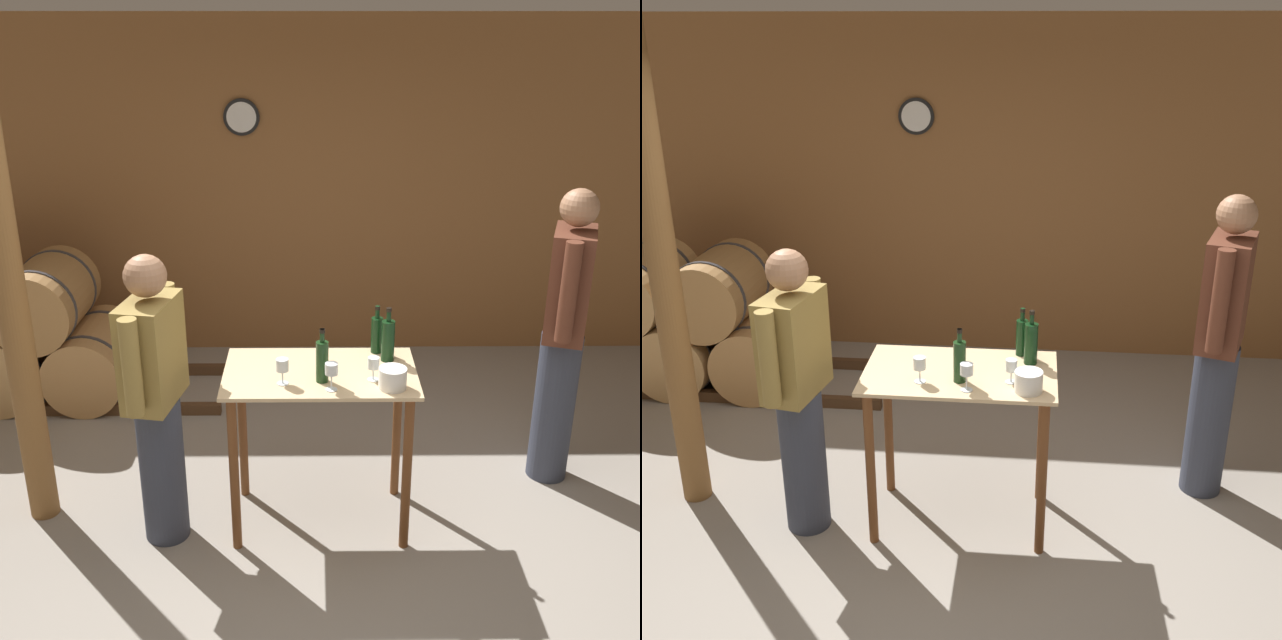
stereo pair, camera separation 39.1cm
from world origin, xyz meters
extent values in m
plane|color=gray|center=(0.00, 0.00, 0.00)|extent=(14.00, 14.00, 0.00)
cube|color=brown|center=(0.00, 2.92, 1.35)|extent=(8.40, 0.05, 2.70)
cylinder|color=black|center=(-0.56, 2.88, 1.94)|extent=(0.28, 0.03, 0.28)
cylinder|color=white|center=(-0.56, 2.87, 1.94)|extent=(0.23, 0.01, 0.23)
cube|color=#4C331E|center=(-2.24, 1.71, 0.04)|extent=(3.12, 0.06, 0.08)
cube|color=#4C331E|center=(-2.24, 2.36, 0.04)|extent=(3.12, 0.06, 0.08)
cylinder|color=tan|center=(-2.24, 2.04, 0.28)|extent=(0.57, 0.82, 0.57)
cylinder|color=#38383D|center=(-2.24, 1.79, 0.28)|extent=(0.58, 0.03, 0.58)
cylinder|color=#38383D|center=(-2.24, 2.28, 0.28)|extent=(0.58, 0.03, 0.58)
cylinder|color=#AD7F4C|center=(-1.64, 2.04, 0.28)|extent=(0.57, 0.82, 0.57)
cylinder|color=#38383D|center=(-1.64, 1.79, 0.28)|extent=(0.58, 0.03, 0.58)
cylinder|color=#38383D|center=(-1.64, 2.28, 0.28)|extent=(0.58, 0.03, 0.58)
cylinder|color=#9E7242|center=(-1.94, 2.04, 0.77)|extent=(0.57, 0.82, 0.57)
cylinder|color=#38383D|center=(-1.94, 1.79, 0.77)|extent=(0.58, 0.03, 0.58)
cylinder|color=#38383D|center=(-1.94, 2.28, 0.77)|extent=(0.58, 0.03, 0.58)
cube|color=#D1B284|center=(0.03, 0.48, 0.91)|extent=(1.01, 0.61, 0.02)
cylinder|color=brown|center=(-0.42, 0.24, 0.45)|extent=(0.05, 0.05, 0.90)
cylinder|color=brown|center=(0.47, 0.24, 0.45)|extent=(0.05, 0.05, 0.90)
cylinder|color=brown|center=(-0.42, 0.72, 0.45)|extent=(0.05, 0.05, 0.90)
cylinder|color=brown|center=(0.47, 0.72, 0.45)|extent=(0.05, 0.05, 0.90)
cylinder|color=brown|center=(-1.55, 0.55, 1.35)|extent=(0.16, 0.16, 2.70)
cylinder|color=#193819|center=(0.04, 0.37, 1.03)|extent=(0.06, 0.06, 0.22)
cylinder|color=#193819|center=(0.04, 0.37, 1.18)|extent=(0.02, 0.02, 0.07)
cylinder|color=black|center=(0.04, 0.37, 1.20)|extent=(0.03, 0.03, 0.02)
cylinder|color=black|center=(0.34, 0.73, 1.02)|extent=(0.06, 0.06, 0.20)
cylinder|color=black|center=(0.34, 0.73, 1.16)|extent=(0.02, 0.02, 0.07)
cylinder|color=black|center=(0.34, 0.73, 1.19)|extent=(0.03, 0.03, 0.02)
cylinder|color=black|center=(0.39, 0.62, 1.04)|extent=(0.07, 0.07, 0.23)
cylinder|color=black|center=(0.39, 0.62, 1.19)|extent=(0.02, 0.02, 0.08)
cylinder|color=black|center=(0.39, 0.62, 1.22)|extent=(0.03, 0.03, 0.02)
cylinder|color=silver|center=(-0.16, 0.34, 0.93)|extent=(0.06, 0.06, 0.00)
cylinder|color=silver|center=(-0.16, 0.34, 0.96)|extent=(0.01, 0.01, 0.07)
cylinder|color=silver|center=(-0.16, 0.34, 1.03)|extent=(0.06, 0.06, 0.06)
cylinder|color=silver|center=(0.08, 0.27, 0.93)|extent=(0.06, 0.06, 0.00)
cylinder|color=silver|center=(0.08, 0.27, 0.97)|extent=(0.01, 0.01, 0.08)
cylinder|color=silver|center=(0.08, 0.27, 1.04)|extent=(0.07, 0.07, 0.06)
cylinder|color=silver|center=(0.30, 0.38, 0.93)|extent=(0.06, 0.06, 0.00)
cylinder|color=silver|center=(0.30, 0.38, 0.96)|extent=(0.01, 0.01, 0.06)
cylinder|color=silver|center=(0.30, 0.38, 1.02)|extent=(0.06, 0.06, 0.06)
cylinder|color=white|center=(0.38, 0.29, 0.98)|extent=(0.14, 0.14, 0.11)
cylinder|color=#333847|center=(-0.81, 0.35, 0.41)|extent=(0.24, 0.24, 0.83)
cube|color=olive|center=(-0.81, 0.35, 1.10)|extent=(0.29, 0.43, 0.54)
sphere|color=#9E7051|center=(-0.81, 0.35, 1.50)|extent=(0.21, 0.21, 0.21)
cylinder|color=olive|center=(-0.86, 0.11, 1.13)|extent=(0.09, 0.09, 0.49)
cylinder|color=olive|center=(-0.77, 0.60, 1.13)|extent=(0.09, 0.09, 0.49)
cylinder|color=#333847|center=(1.44, 0.92, 0.47)|extent=(0.24, 0.24, 0.94)
cube|color=#592D1E|center=(1.44, 0.92, 1.25)|extent=(0.34, 0.45, 0.62)
sphere|color=#9E7051|center=(1.44, 0.92, 1.69)|extent=(0.21, 0.21, 0.21)
cylinder|color=#592D1E|center=(1.52, 1.16, 1.28)|extent=(0.09, 0.09, 0.56)
cylinder|color=#592D1E|center=(1.35, 0.69, 1.28)|extent=(0.09, 0.09, 0.56)
camera|label=1|loc=(-0.01, -3.05, 2.62)|focal=42.00mm
camera|label=2|loc=(0.39, -3.03, 2.62)|focal=42.00mm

